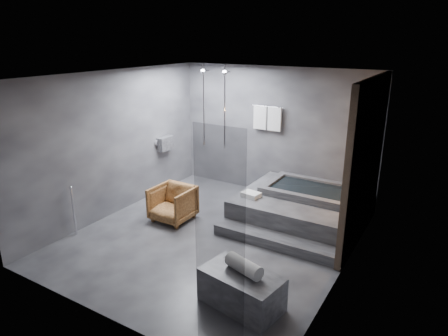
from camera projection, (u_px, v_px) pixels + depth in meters
The scene contains 7 objects.
room at pixel (241, 142), 6.54m from camera, with size 5.00×5.04×2.82m.
tub_deck at pixel (300, 208), 7.66m from camera, with size 2.20×2.00×0.50m, color #2E2E30.
tub_step at pixel (274, 241), 6.76m from camera, with size 2.20×0.36×0.18m, color #2E2E30.
concrete_bench at pixel (241, 289), 5.21m from camera, with size 1.06×0.58×0.48m, color #333336.
driftwood_chair at pixel (173, 204), 7.63m from camera, with size 0.72×0.75×0.68m, color #4C2B13.
rolled_towel at pixel (244, 266), 5.13m from camera, with size 0.19×0.19×0.53m, color silver.
deck_towel at pixel (251, 195), 7.52m from camera, with size 0.33×0.24×0.09m, color silver.
Camera 1 is at (3.44, -5.33, 3.38)m, focal length 32.00 mm.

